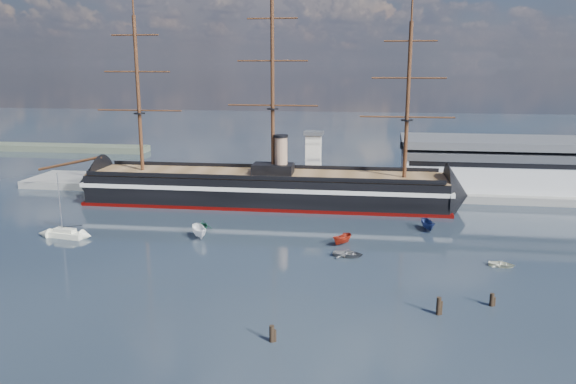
# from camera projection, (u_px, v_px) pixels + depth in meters

# --- Properties ---
(ground) EXTENTS (600.00, 600.00, 0.00)m
(ground) POSITION_uv_depth(u_px,v_px,m) (284.00, 227.00, 120.85)
(ground) COLOR black
(ground) RESTS_ON ground
(quay) EXTENTS (180.00, 18.00, 2.00)m
(quay) POSITION_uv_depth(u_px,v_px,m) (340.00, 192.00, 154.17)
(quay) COLOR slate
(quay) RESTS_ON ground
(warehouse) EXTENTS (63.00, 21.00, 11.60)m
(warehouse) POSITION_uv_depth(u_px,v_px,m) (521.00, 165.00, 149.49)
(warehouse) COLOR #B7BABC
(warehouse) RESTS_ON ground
(quay_tower) EXTENTS (5.00, 5.00, 15.00)m
(quay_tower) POSITION_uv_depth(u_px,v_px,m) (313.00, 158.00, 150.08)
(quay_tower) COLOR silver
(quay_tower) RESTS_ON ground
(warship) EXTENTS (112.97, 17.29, 53.94)m
(warship) POSITION_uv_depth(u_px,v_px,m) (258.00, 188.00, 140.57)
(warship) COLOR black
(warship) RESTS_ON ground
(sailboat) EXTENTS (8.59, 3.79, 13.28)m
(sailboat) POSITION_uv_depth(u_px,v_px,m) (65.00, 233.00, 113.65)
(sailboat) COLOR silver
(sailboat) RESTS_ON ground
(motorboat_a) EXTENTS (8.19, 6.08, 3.10)m
(motorboat_a) POSITION_uv_depth(u_px,v_px,m) (200.00, 238.00, 113.49)
(motorboat_a) COLOR white
(motorboat_a) RESTS_ON ground
(motorboat_b) EXTENTS (1.65, 3.53, 1.60)m
(motorboat_b) POSITION_uv_depth(u_px,v_px,m) (348.00, 257.00, 102.41)
(motorboat_b) COLOR slate
(motorboat_b) RESTS_ON ground
(motorboat_c) EXTENTS (6.16, 5.16, 2.38)m
(motorboat_c) POSITION_uv_depth(u_px,v_px,m) (342.00, 244.00, 109.42)
(motorboat_c) COLOR maroon
(motorboat_c) RESTS_ON ground
(motorboat_d) EXTENTS (6.87, 6.14, 2.38)m
(motorboat_d) POSITION_uv_depth(u_px,v_px,m) (203.00, 230.00, 119.13)
(motorboat_d) COLOR #114732
(motorboat_d) RESTS_ON ground
(motorboat_e) EXTENTS (1.73, 2.92, 1.27)m
(motorboat_e) POSITION_uv_depth(u_px,v_px,m) (501.00, 267.00, 97.40)
(motorboat_e) COLOR silver
(motorboat_e) RESTS_ON ground
(motorboat_f) EXTENTS (7.01, 3.71, 2.66)m
(motorboat_f) POSITION_uv_depth(u_px,v_px,m) (428.00, 230.00, 118.73)
(motorboat_f) COLOR navy
(motorboat_f) RESTS_ON ground
(piling_near_mid) EXTENTS (0.64, 0.64, 2.91)m
(piling_near_mid) POSITION_uv_depth(u_px,v_px,m) (272.00, 342.00, 71.09)
(piling_near_mid) COLOR black
(piling_near_mid) RESTS_ON ground
(piling_near_right) EXTENTS (0.64, 0.64, 3.31)m
(piling_near_right) POSITION_uv_depth(u_px,v_px,m) (438.00, 315.00, 78.77)
(piling_near_right) COLOR black
(piling_near_right) RESTS_ON ground
(piling_far_right) EXTENTS (0.64, 0.64, 2.63)m
(piling_far_right) POSITION_uv_depth(u_px,v_px,m) (491.00, 306.00, 81.61)
(piling_far_right) COLOR black
(piling_far_right) RESTS_ON ground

